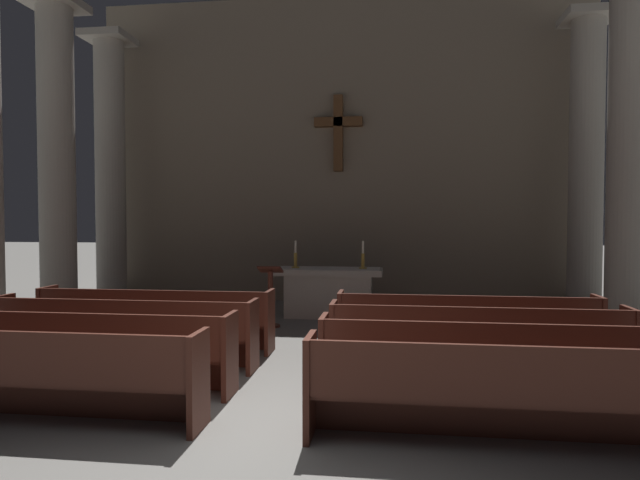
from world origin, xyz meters
The scene contains 18 objects.
ground_plane centered at (0.00, 0.00, 0.00)m, with size 80.00×80.00×0.00m, color slate.
pew_left_row_1 centered at (-2.34, -0.04, 0.48)m, with size 3.67×0.50×0.95m.
pew_left_row_2 centered at (-2.34, 0.98, 0.48)m, with size 3.67×0.50×0.95m.
pew_left_row_3 centered at (-2.34, 2.00, 0.48)m, with size 3.67×0.50×0.95m.
pew_left_row_4 centered at (-2.34, 3.02, 0.48)m, with size 3.67×0.50×0.95m.
pew_right_row_1 centered at (2.34, -0.04, 0.48)m, with size 3.67×0.50×0.95m.
pew_right_row_2 centered at (2.34, 0.98, 0.48)m, with size 3.67×0.50×0.95m.
pew_right_row_3 centered at (2.34, 2.00, 0.48)m, with size 3.67×0.50×0.95m.
pew_right_row_4 centered at (2.34, 3.02, 0.48)m, with size 3.67×0.50×0.95m.
column_left_third centered at (-5.39, 5.27, 3.11)m, with size 1.04×1.04×6.39m.
column_right_third centered at (5.39, 5.27, 3.11)m, with size 1.04×1.04×6.39m.
column_left_fourth centered at (-5.39, 7.38, 3.11)m, with size 1.04×1.04×6.39m.
column_right_fourth centered at (5.39, 7.38, 3.11)m, with size 1.04×1.04×6.39m.
altar centered at (0.00, 6.21, 0.53)m, with size 2.20×0.90×1.01m.
candlestick_left centered at (-0.70, 6.21, 1.19)m, with size 0.16×0.16×0.57m.
candlestick_right centered at (0.70, 6.21, 1.19)m, with size 0.16×0.16×0.57m.
apse_with_cross centered at (0.00, 8.43, 3.72)m, with size 11.90×0.47×7.42m.
lectern centered at (-0.97, 5.01, 0.55)m, with size 0.44×0.36×1.15m.
Camera 1 is at (1.28, -4.97, 2.01)m, focal length 30.73 mm.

